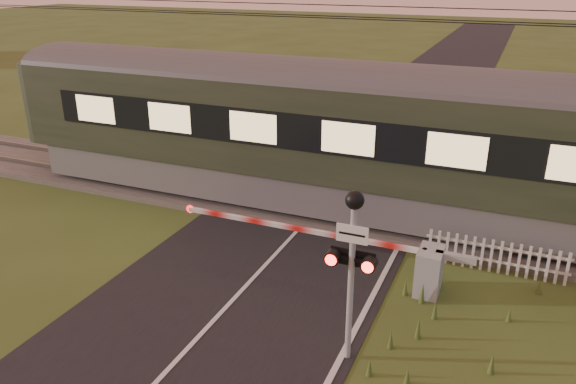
% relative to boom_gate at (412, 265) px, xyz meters
% --- Properties ---
extents(ground, '(160.00, 160.00, 0.00)m').
position_rel_boom_gate_xyz_m(ground, '(-3.43, -3.12, -0.59)').
color(ground, '#39481B').
rests_on(ground, ground).
extents(road, '(6.00, 140.00, 0.03)m').
position_rel_boom_gate_xyz_m(road, '(-3.42, -3.36, -0.58)').
color(road, black).
rests_on(road, ground).
extents(track_bed, '(140.00, 3.40, 0.39)m').
position_rel_boom_gate_xyz_m(track_bed, '(-3.43, 3.38, -0.53)').
color(track_bed, '#47423D').
rests_on(track_bed, ground).
extents(overhead_wires, '(120.00, 0.62, 0.62)m').
position_rel_boom_gate_xyz_m(overhead_wires, '(-3.43, 3.38, 5.13)').
color(overhead_wires, black).
rests_on(overhead_wires, ground).
extents(boom_gate, '(7.14, 0.81, 1.07)m').
position_rel_boom_gate_xyz_m(boom_gate, '(0.00, 0.00, 0.00)').
color(boom_gate, gray).
rests_on(boom_gate, ground).
extents(crossing_signal, '(0.85, 0.35, 3.32)m').
position_rel_boom_gate_xyz_m(crossing_signal, '(-0.58, -2.87, 1.69)').
color(crossing_signal, gray).
rests_on(crossing_signal, ground).
extents(picket_fence, '(3.26, 0.07, 0.83)m').
position_rel_boom_gate_xyz_m(picket_fence, '(1.68, 1.48, -0.17)').
color(picket_fence, silver).
rests_on(picket_fence, ground).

